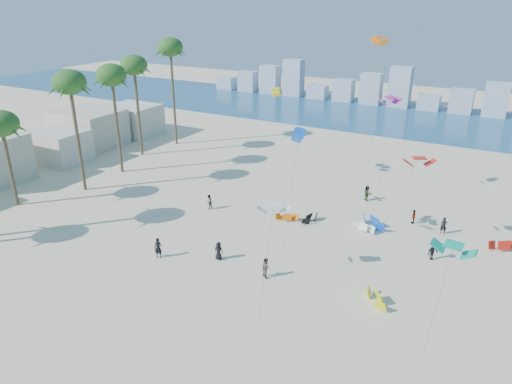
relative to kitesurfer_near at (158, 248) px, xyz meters
The scene contains 10 objects.
ground 8.07m from the kitesurfer_near, 72.00° to the right, with size 220.00×220.00×0.00m, color beige.
ocean 64.43m from the kitesurfer_near, 87.80° to the left, with size 220.00×220.00×0.00m, color navy.
kitesurfer_near is the anchor object (origin of this frame).
kitesurfer_mid 10.18m from the kitesurfer_near, 10.87° to the left, with size 0.85×0.66×1.76m, color gray.
kitesurfers_far 19.08m from the kitesurfer_near, 48.10° to the left, with size 24.79×20.62×1.79m.
grounded_kites 20.87m from the kitesurfer_near, 37.30° to the left, with size 23.37×16.19×1.02m.
flying_kites 23.83m from the kitesurfer_near, 46.27° to the left, with size 37.98×29.59×18.62m.
palm_row 24.64m from the kitesurfer_near, 157.03° to the left, with size 7.65×44.80×16.40m.
beachfront_buildings 33.93m from the kitesurfer_near, 157.09° to the left, with size 11.50×43.00×6.00m.
distant_skyline 74.42m from the kitesurfer_near, 89.01° to the left, with size 85.00×3.00×8.40m.
Camera 1 is at (23.34, -20.78, 22.03)m, focal length 33.09 mm.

